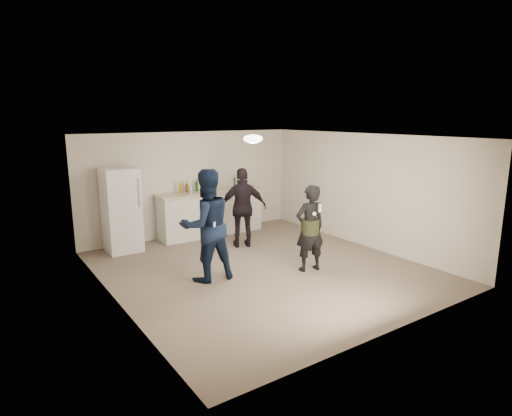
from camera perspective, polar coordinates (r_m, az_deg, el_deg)
floor at (r=8.29m, az=0.78°, el=-8.04°), size 6.00×6.00×0.00m
ceiling at (r=7.79m, az=0.84°, el=9.49°), size 6.00×6.00×0.00m
wall_back at (r=10.51m, az=-8.62°, el=3.20°), size 6.00×0.00×6.00m
wall_front at (r=5.82m, az=18.03°, el=-4.55°), size 6.00×0.00×6.00m
wall_left at (r=6.79m, az=-18.58°, el=-2.22°), size 0.00×6.00×6.00m
wall_right at (r=9.76m, az=14.17°, el=2.28°), size 0.00×6.00×6.00m
counter at (r=10.51m, az=-5.98°, el=-0.75°), size 2.60×0.56×1.05m
counter_top at (r=10.40m, az=-6.05°, el=2.18°), size 2.68×0.64×0.04m
fridge at (r=9.55m, az=-17.53°, el=-0.26°), size 0.70×0.70×1.80m
fridge_handle at (r=9.21m, az=-15.35°, el=1.96°), size 0.02×0.02×0.60m
ceiling_dome at (r=8.04m, az=-0.41°, el=9.22°), size 0.36×0.36×0.16m
shaker at (r=10.02m, az=-8.65°, el=2.33°), size 0.08×0.08×0.17m
man at (r=7.51m, az=-6.63°, el=-2.33°), size 1.02×0.82×1.99m
woman at (r=8.02m, az=7.20°, el=-2.69°), size 0.65×0.48×1.64m
camo_shorts at (r=8.01m, az=7.21°, el=-2.48°), size 0.34×0.34×0.28m
spectator at (r=9.42m, az=-1.73°, el=0.02°), size 1.12×0.82×1.76m
remote_man at (r=7.26m, az=-5.61°, el=-2.36°), size 0.04×0.04×0.15m
nunchuk_man at (r=7.36m, az=-4.89°, el=-2.71°), size 0.07×0.07×0.07m
remote_woman at (r=7.74m, az=8.50°, el=0.00°), size 0.04×0.04×0.15m
nunchuk_woman at (r=7.72m, az=7.78°, el=-0.77°), size 0.07×0.07×0.07m
bottle_cluster at (r=10.35m, az=-7.72°, el=2.85°), size 1.54×0.17×0.25m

